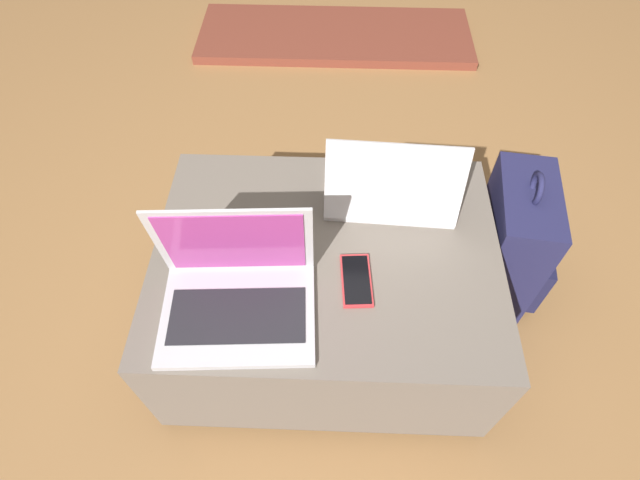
{
  "coord_description": "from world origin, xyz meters",
  "views": [
    {
      "loc": [
        0.01,
        -0.73,
        1.48
      ],
      "look_at": [
        -0.02,
        -0.02,
        0.51
      ],
      "focal_mm": 28.0,
      "sensor_mm": 36.0,
      "label": 1
    }
  ],
  "objects_px": {
    "cell_phone": "(356,280)",
    "laptop_far": "(391,189)",
    "laptop_near": "(237,290)",
    "backpack": "(512,245)"
  },
  "relations": [
    {
      "from": "cell_phone",
      "to": "laptop_far",
      "type": "bearing_deg",
      "value": -113.09
    },
    {
      "from": "laptop_near",
      "to": "cell_phone",
      "type": "height_order",
      "value": "laptop_near"
    },
    {
      "from": "laptop_far",
      "to": "laptop_near",
      "type": "bearing_deg",
      "value": 44.92
    },
    {
      "from": "laptop_near",
      "to": "backpack",
      "type": "xyz_separation_m",
      "value": [
        0.78,
        0.35,
        -0.27
      ]
    },
    {
      "from": "laptop_far",
      "to": "backpack",
      "type": "height_order",
      "value": "laptop_far"
    },
    {
      "from": "laptop_near",
      "to": "backpack",
      "type": "relative_size",
      "value": 0.71
    },
    {
      "from": "laptop_far",
      "to": "backpack",
      "type": "xyz_separation_m",
      "value": [
        0.41,
        0.02,
        -0.27
      ]
    },
    {
      "from": "cell_phone",
      "to": "backpack",
      "type": "relative_size",
      "value": 0.3
    },
    {
      "from": "laptop_far",
      "to": "cell_phone",
      "type": "xyz_separation_m",
      "value": [
        -0.09,
        -0.26,
        -0.05
      ]
    },
    {
      "from": "laptop_near",
      "to": "laptop_far",
      "type": "height_order",
      "value": "laptop_near"
    }
  ]
}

